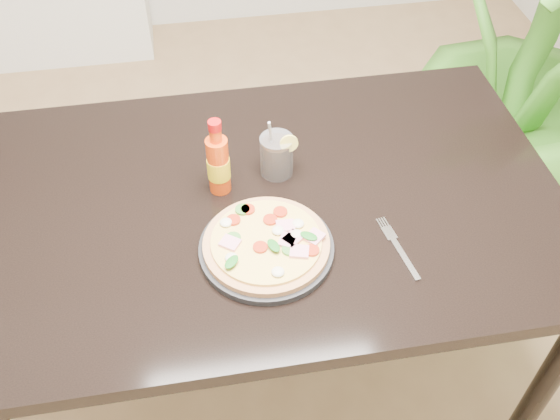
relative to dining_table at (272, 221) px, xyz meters
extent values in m
plane|color=#9E7A51|center=(-0.23, -0.07, -0.67)|extent=(4.50, 4.50, 0.00)
cube|color=black|center=(0.00, 0.00, 0.06)|extent=(1.40, 0.90, 0.04)
cylinder|color=black|center=(0.64, -0.39, -0.31)|extent=(0.06, 0.06, 0.71)
cylinder|color=black|center=(-0.64, 0.39, -0.31)|extent=(0.06, 0.06, 0.71)
cylinder|color=black|center=(0.64, 0.39, -0.31)|extent=(0.06, 0.06, 0.71)
cylinder|color=black|center=(-0.04, -0.16, 0.09)|extent=(0.30, 0.30, 0.02)
cylinder|color=tan|center=(-0.04, -0.16, 0.11)|extent=(0.28, 0.28, 0.01)
cylinder|color=#E5D863|center=(-0.04, -0.16, 0.12)|extent=(0.24, 0.24, 0.01)
cube|color=pink|center=(0.01, -0.17, 0.12)|extent=(0.05, 0.05, 0.01)
cube|color=pink|center=(0.02, -0.17, 0.12)|extent=(0.05, 0.05, 0.01)
cube|color=pink|center=(0.07, -0.17, 0.12)|extent=(0.05, 0.05, 0.01)
cube|color=pink|center=(0.03, -0.21, 0.12)|extent=(0.05, 0.04, 0.01)
cube|color=pink|center=(-0.12, -0.16, 0.12)|extent=(0.05, 0.05, 0.01)
cube|color=pink|center=(0.01, -0.13, 0.12)|extent=(0.04, 0.04, 0.01)
cylinder|color=#B32A13|center=(0.05, -0.21, 0.12)|extent=(0.03, 0.03, 0.01)
cylinder|color=#B32A13|center=(-0.10, -0.10, 0.12)|extent=(0.03, 0.03, 0.01)
cylinder|color=#B32A13|center=(0.01, -0.09, 0.12)|extent=(0.03, 0.03, 0.01)
cylinder|color=#B32A13|center=(-0.07, -0.07, 0.12)|extent=(0.03, 0.03, 0.01)
cylinder|color=#B32A13|center=(-0.02, -0.11, 0.12)|extent=(0.03, 0.03, 0.01)
cylinder|color=#B32A13|center=(-0.05, -0.18, 0.12)|extent=(0.03, 0.03, 0.01)
cylinder|color=#3E822B|center=(0.01, -0.20, 0.12)|extent=(0.03, 0.03, 0.01)
cylinder|color=#3E822B|center=(-0.08, -0.07, 0.12)|extent=(0.03, 0.03, 0.01)
cylinder|color=#3E822B|center=(-0.11, -0.15, 0.12)|extent=(0.03, 0.03, 0.01)
ellipsoid|color=silver|center=(-0.03, -0.26, 0.12)|extent=(0.03, 0.03, 0.01)
ellipsoid|color=silver|center=(-0.12, -0.20, 0.12)|extent=(0.03, 0.03, 0.01)
ellipsoid|color=silver|center=(0.04, -0.13, 0.12)|extent=(0.03, 0.03, 0.01)
ellipsoid|color=silver|center=(-0.01, -0.14, 0.12)|extent=(0.03, 0.03, 0.01)
ellipsoid|color=silver|center=(-0.12, -0.10, 0.12)|extent=(0.03, 0.03, 0.01)
ellipsoid|color=silver|center=(0.03, -0.16, 0.12)|extent=(0.03, 0.03, 0.01)
ellipsoid|color=#1A6E1B|center=(0.05, -0.18, 0.13)|extent=(0.05, 0.04, 0.00)
ellipsoid|color=#1A6E1B|center=(-0.03, -0.19, 0.13)|extent=(0.03, 0.05, 0.00)
ellipsoid|color=#1A6E1B|center=(-0.12, -0.22, 0.13)|extent=(0.04, 0.04, 0.00)
cylinder|color=#E6430D|center=(-0.12, 0.05, 0.16)|extent=(0.06, 0.06, 0.15)
cylinder|color=yellow|center=(-0.12, 0.05, 0.15)|extent=(0.05, 0.05, 0.05)
cylinder|color=#E6430D|center=(-0.12, 0.05, 0.25)|extent=(0.03, 0.03, 0.03)
cylinder|color=red|center=(-0.12, 0.05, 0.28)|extent=(0.03, 0.03, 0.02)
cylinder|color=black|center=(0.03, 0.09, 0.13)|extent=(0.07, 0.07, 0.09)
cylinder|color=silver|center=(0.03, 0.09, 0.14)|extent=(0.08, 0.08, 0.11)
cylinder|color=#F2E059|center=(0.05, 0.07, 0.19)|extent=(0.04, 0.01, 0.04)
cylinder|color=#B2B2B7|center=(0.02, 0.10, 0.17)|extent=(0.03, 0.06, 0.17)
cube|color=silver|center=(0.26, -0.24, 0.09)|extent=(0.03, 0.12, 0.00)
cube|color=silver|center=(0.24, -0.16, 0.09)|extent=(0.03, 0.04, 0.00)
cube|color=silver|center=(0.23, -0.13, 0.09)|extent=(0.01, 0.03, 0.00)
cube|color=silver|center=(0.23, -0.13, 0.09)|extent=(0.01, 0.03, 0.00)
cube|color=silver|center=(0.24, -0.13, 0.09)|extent=(0.01, 0.03, 0.00)
cube|color=silver|center=(0.25, -0.13, 0.09)|extent=(0.01, 0.03, 0.00)
imported|color=#3A7B20|center=(0.96, 0.57, 0.00)|extent=(1.04, 1.04, 1.34)
cylinder|color=brown|center=(0.96, 0.57, -0.56)|extent=(0.28, 0.28, 0.22)
cube|color=white|center=(-1.03, 2.00, -0.42)|extent=(1.40, 0.34, 0.50)
camera|label=1|loc=(-0.16, -1.04, 1.14)|focal=40.00mm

